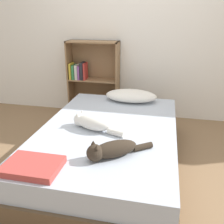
# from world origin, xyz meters

# --- Properties ---
(ground_plane) EXTENTS (8.00, 8.00, 0.00)m
(ground_plane) POSITION_xyz_m (0.00, 0.00, 0.00)
(ground_plane) COLOR #846647
(wall_back) EXTENTS (8.00, 0.06, 2.50)m
(wall_back) POSITION_xyz_m (0.00, 1.45, 1.25)
(wall_back) COLOR white
(wall_back) RESTS_ON ground_plane
(bed) EXTENTS (1.32, 2.00, 0.43)m
(bed) POSITION_xyz_m (0.00, 0.00, 0.21)
(bed) COLOR brown
(bed) RESTS_ON ground_plane
(pillow) EXTENTS (0.63, 0.34, 0.14)m
(pillow) POSITION_xyz_m (0.10, 0.80, 0.50)
(pillow) COLOR white
(pillow) RESTS_ON bed
(cat_light) EXTENTS (0.54, 0.28, 0.15)m
(cat_light) POSITION_xyz_m (-0.15, -0.07, 0.49)
(cat_light) COLOR white
(cat_light) RESTS_ON bed
(cat_dark) EXTENTS (0.48, 0.38, 0.15)m
(cat_dark) POSITION_xyz_m (0.14, -0.52, 0.49)
(cat_dark) COLOR #33281E
(cat_dark) RESTS_ON bed
(bookshelf) EXTENTS (0.74, 0.26, 1.10)m
(bookshelf) POSITION_xyz_m (-0.55, 1.32, 0.57)
(bookshelf) COLOR #8E6B47
(bookshelf) RESTS_ON ground_plane
(blanket_fold) EXTENTS (0.40, 0.29, 0.05)m
(blanket_fold) POSITION_xyz_m (-0.37, -0.79, 0.45)
(blanket_fold) COLOR #B2423D
(blanket_fold) RESTS_ON bed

